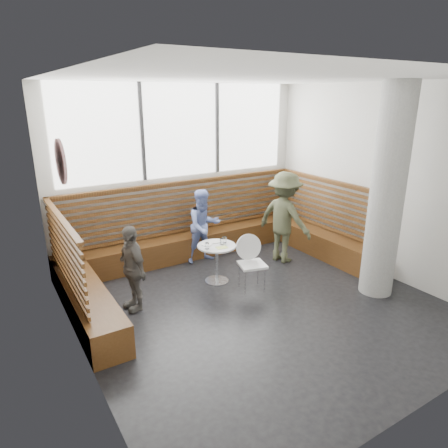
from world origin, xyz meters
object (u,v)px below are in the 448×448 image
concrete_column (387,194)px  child_left (132,268)px  cafe_chair (250,258)px  child_back (204,226)px  adult_man (284,217)px  cafe_table (217,256)px

concrete_column → child_left: 3.89m
cafe_chair → child_back: 1.38m
child_back → child_left: size_ratio=1.08×
cafe_chair → adult_man: (1.20, 0.61, 0.33)m
concrete_column → cafe_table: bearing=140.6°
cafe_chair → child_left: child_left is taller
concrete_column → child_back: bearing=124.5°
adult_man → cafe_chair: bearing=102.2°
cafe_table → adult_man: (1.53, 0.13, 0.38)m
cafe_chair → child_back: bearing=107.8°
child_back → cafe_table: bearing=-105.6°
concrete_column → child_back: (-1.72, 2.51, -0.91)m
adult_man → child_left: adult_man is taller
cafe_table → cafe_chair: size_ratio=0.74×
concrete_column → child_left: (-3.45, 1.51, -0.97)m
concrete_column → cafe_chair: 2.28m
concrete_column → child_left: concrete_column is taller
cafe_table → child_left: (-1.47, -0.11, 0.17)m
cafe_chair → child_back: (-0.08, 1.36, 0.17)m
child_back → cafe_chair: bearing=-86.5°
cafe_table → child_back: bearing=74.1°
child_back → child_left: bearing=-149.5°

